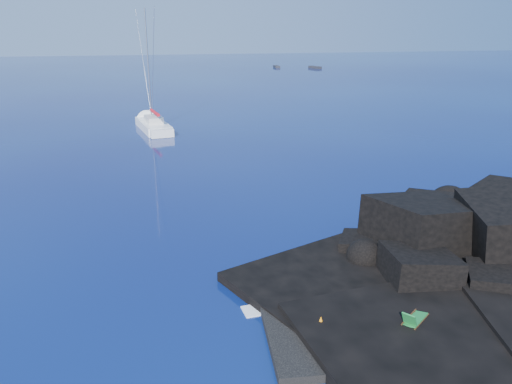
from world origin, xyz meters
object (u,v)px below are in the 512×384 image
sailboat (153,130)px  marker_cone (321,322)px  deck_chair (416,315)px  distant_boat_a (277,68)px  distant_boat_b (315,68)px  sunbather (334,316)px

sailboat → marker_cone: bearing=-93.0°
deck_chair → marker_cone: 3.69m
marker_cone → deck_chair: bearing=-11.7°
distant_boat_a → distant_boat_b: (9.75, -5.23, 0.00)m
sailboat → deck_chair: sailboat is taller
sailboat → distant_boat_b: size_ratio=2.95×
distant_boat_b → deck_chair: bearing=-124.9°
distant_boat_b → sailboat: bearing=-138.4°
deck_chair → sunbather: bearing=121.2°
distant_boat_a → distant_boat_b: distant_boat_b is taller
sailboat → distant_boat_a: 91.43m
sailboat → distant_boat_a: size_ratio=3.20×
sunbather → marker_cone: bearing=-160.8°
sailboat → distant_boat_b: 91.36m
sailboat → distant_boat_a: (37.79, 83.26, 0.00)m
sailboat → sunbather: 42.53m
sailboat → marker_cone: (4.82, -42.56, 0.59)m
sunbather → distant_boat_a: bearing=65.4°
sailboat → marker_cone: 42.84m
deck_chair → distant_boat_b: 127.48m
sailboat → sunbather: size_ratio=7.98×
sunbather → marker_cone: marker_cone is taller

